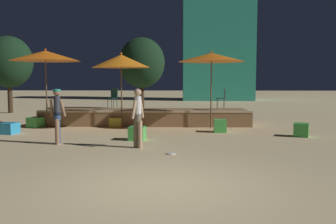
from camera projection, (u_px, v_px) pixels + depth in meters
name	position (u px, v px, depth m)	size (l,w,h in m)	color
ground_plane	(160.00, 186.00, 6.98)	(120.00, 120.00, 0.00)	#D1B784
wooden_deck	(146.00, 117.00, 16.81)	(9.03, 2.55, 0.69)	olive
patio_umbrella_0	(211.00, 57.00, 14.98)	(2.68, 2.68, 3.12)	brown
patio_umbrella_1	(121.00, 61.00, 15.03)	(2.34, 2.34, 3.06)	brown
patio_umbrella_2	(45.00, 56.00, 15.18)	(2.81, 2.81, 3.23)	brown
cube_seat_0	(115.00, 122.00, 15.69)	(0.57, 0.57, 0.39)	yellow
cube_seat_1	(301.00, 130.00, 13.01)	(0.64, 0.64, 0.47)	#4CC651
cube_seat_2	(35.00, 122.00, 15.47)	(0.68, 0.68, 0.42)	#4CC651
cube_seat_3	(9.00, 128.00, 13.68)	(0.68, 0.68, 0.40)	#2D9EDB
cube_seat_4	(137.00, 133.00, 12.26)	(0.57, 0.57, 0.44)	#4CC651
cube_seat_5	(220.00, 126.00, 14.09)	(0.47, 0.47, 0.49)	#4CC651
person_0	(57.00, 113.00, 11.45)	(0.50, 0.29, 1.70)	#2D4C7F
person_1	(138.00, 116.00, 10.81)	(0.37, 0.48, 1.72)	#72664C
bistro_chair_0	(113.00, 96.00, 17.07)	(0.45, 0.45, 0.90)	#1E4C47
bistro_chair_1	(223.00, 96.00, 16.58)	(0.40, 0.40, 0.90)	#47474C
frisbee_disc	(171.00, 153.00, 9.96)	(0.22, 0.22, 0.03)	white
background_tree_0	(142.00, 63.00, 24.04)	(2.94, 2.94, 4.68)	#3D2B1C
background_tree_1	(9.00, 62.00, 22.02)	(2.75, 2.75, 4.53)	#3D2B1C
distant_building	(218.00, 28.00, 35.86)	(6.66, 4.06, 13.78)	teal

